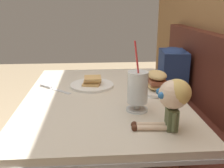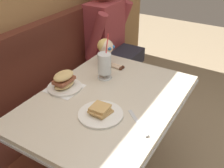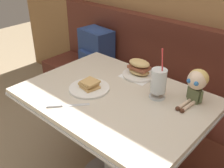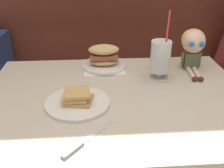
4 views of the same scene
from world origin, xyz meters
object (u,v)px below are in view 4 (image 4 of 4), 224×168
butter_knife (80,144)px  seated_doll (193,44)px  toast_plate (78,101)px  sandwich_plate (104,59)px  milkshake_glass (160,58)px

butter_knife → seated_doll: bearing=45.7°
toast_plate → sandwich_plate: (0.12, 0.35, 0.03)m
butter_knife → seated_doll: (0.53, 0.54, 0.12)m
milkshake_glass → sandwich_plate: milkshake_glass is taller
sandwich_plate → butter_knife: size_ratio=1.15×
sandwich_plate → seated_doll: (0.43, -0.05, 0.08)m
butter_knife → toast_plate: bearing=94.5°
butter_knife → seated_doll: 0.76m
seated_doll → milkshake_glass: bearing=-150.9°
butter_knife → seated_doll: size_ratio=0.86×
sandwich_plate → toast_plate: bearing=-108.5°
toast_plate → butter_knife: toast_plate is taller
milkshake_glass → seated_doll: (0.18, 0.10, 0.03)m
milkshake_glass → sandwich_plate: (-0.25, 0.15, -0.06)m
toast_plate → milkshake_glass: milkshake_glass is taller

